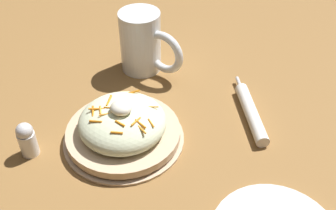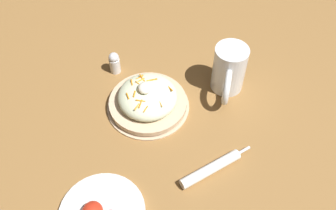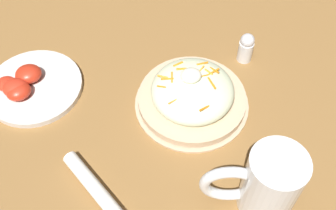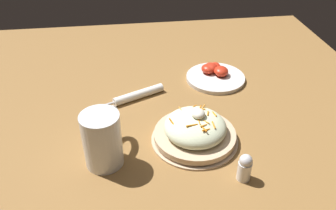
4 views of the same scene
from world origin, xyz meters
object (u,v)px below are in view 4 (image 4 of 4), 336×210
(napkin_roll, at_px, (138,95))
(tomato_plate, at_px, (215,75))
(salad_plate, at_px, (195,131))
(salt_shaker, at_px, (245,167))
(beer_mug, at_px, (103,141))

(napkin_roll, distance_m, tomato_plate, 0.27)
(salad_plate, height_order, salt_shaker, salad_plate)
(napkin_roll, height_order, salt_shaker, salt_shaker)
(napkin_roll, xyz_separation_m, tomato_plate, (0.08, -0.26, 0.00))
(napkin_roll, relative_size, salt_shaker, 2.71)
(napkin_roll, xyz_separation_m, salt_shaker, (-0.36, -0.21, 0.02))
(salad_plate, xyz_separation_m, tomato_plate, (0.30, -0.13, -0.02))
(beer_mug, xyz_separation_m, napkin_roll, (0.26, -0.09, -0.05))
(napkin_roll, distance_m, salt_shaker, 0.41)
(tomato_plate, bearing_deg, beer_mug, 134.31)
(salad_plate, relative_size, beer_mug, 1.45)
(salad_plate, bearing_deg, tomato_plate, -23.02)
(salt_shaker, bearing_deg, napkin_roll, 30.79)
(tomato_plate, bearing_deg, salad_plate, 156.98)
(salad_plate, relative_size, napkin_roll, 1.19)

